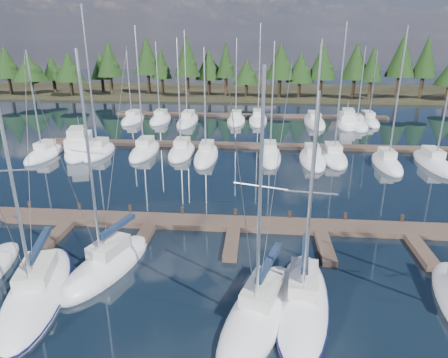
# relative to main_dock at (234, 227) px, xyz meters

# --- Properties ---
(ground) EXTENTS (260.00, 260.00, 0.00)m
(ground) POSITION_rel_main_dock_xyz_m (0.00, 12.64, -0.20)
(ground) COLOR black
(ground) RESTS_ON ground
(far_shore) EXTENTS (220.00, 30.00, 0.60)m
(far_shore) POSITION_rel_main_dock_xyz_m (0.00, 72.64, 0.10)
(far_shore) COLOR #2D2A19
(far_shore) RESTS_ON ground
(main_dock) EXTENTS (44.00, 6.13, 0.90)m
(main_dock) POSITION_rel_main_dock_xyz_m (0.00, 0.00, 0.00)
(main_dock) COLOR #503D32
(main_dock) RESTS_ON ground
(back_docks) EXTENTS (50.00, 21.80, 0.40)m
(back_docks) POSITION_rel_main_dock_xyz_m (0.00, 32.23, -0.00)
(back_docks) COLOR #503D32
(back_docks) RESTS_ON ground
(front_sailboat_1) EXTENTS (5.22, 10.06, 13.08)m
(front_sailboat_1) POSITION_rel_main_dock_xyz_m (-9.86, -8.54, 0.07)
(front_sailboat_1) COLOR white
(front_sailboat_1) RESTS_ON ground
(front_sailboat_2) EXTENTS (4.74, 8.13, 13.23)m
(front_sailboat_2) POSITION_rel_main_dock_xyz_m (-7.13, -5.71, 0.09)
(front_sailboat_2) COLOR white
(front_sailboat_2) RESTS_ON ground
(front_sailboat_3) EXTENTS (5.16, 9.25, 12.76)m
(front_sailboat_3) POSITION_rel_main_dock_xyz_m (1.80, -9.15, 0.08)
(front_sailboat_3) COLOR white
(front_sailboat_3) RESTS_ON ground
(front_sailboat_4) EXTENTS (3.87, 9.85, 11.69)m
(front_sailboat_4) POSITION_rel_main_dock_xyz_m (3.97, -8.16, 0.07)
(front_sailboat_4) COLOR white
(front_sailboat_4) RESTS_ON ground
(back_sailboat_rows) EXTENTS (45.53, 32.01, 16.90)m
(back_sailboat_rows) POSITION_rel_main_dock_xyz_m (0.21, 27.81, 0.06)
(back_sailboat_rows) COLOR white
(back_sailboat_rows) RESTS_ON ground
(motor_yacht_left) EXTENTS (5.80, 10.30, 4.90)m
(motor_yacht_left) POSITION_rel_main_dock_xyz_m (-19.48, 18.71, 0.33)
(motor_yacht_left) COLOR white
(motor_yacht_left) RESTS_ON ground
(motor_yacht_right) EXTENTS (3.77, 8.87, 4.30)m
(motor_yacht_right) POSITION_rel_main_dock_xyz_m (15.10, 36.50, 0.27)
(motor_yacht_right) COLOR white
(motor_yacht_right) RESTS_ON ground
(tree_line) EXTENTS (184.48, 12.10, 13.72)m
(tree_line) POSITION_rel_main_dock_xyz_m (-2.65, 62.84, 7.22)
(tree_line) COLOR black
(tree_line) RESTS_ON far_shore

